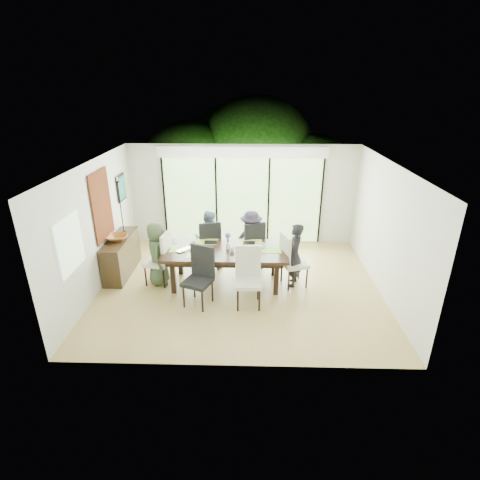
{
  "coord_description": "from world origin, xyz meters",
  "views": [
    {
      "loc": [
        0.21,
        -7.18,
        4.14
      ],
      "look_at": [
        0.0,
        0.25,
        1.0
      ],
      "focal_mm": 28.0,
      "sensor_mm": 36.0,
      "label": 1
    }
  ],
  "objects_px": {
    "chair_left_end": "(157,258)",
    "cup_a": "(194,244)",
    "table_top": "(226,251)",
    "chair_right_end": "(295,260)",
    "chair_near_right": "(248,278)",
    "laptop": "(185,250)",
    "vase": "(228,246)",
    "bowl": "(117,238)",
    "person_right_end": "(294,255)",
    "person_far_right": "(251,240)",
    "person_left_end": "(158,254)",
    "cup_b": "(232,249)",
    "chair_far_left": "(209,243)",
    "chair_near_left": "(197,278)",
    "chair_far_right": "(251,243)",
    "person_far_left": "(209,239)",
    "sideboard": "(121,256)",
    "cup_c": "(263,246)"
  },
  "relations": [
    {
      "from": "person_left_end",
      "to": "cup_b",
      "type": "distance_m",
      "value": 1.64
    },
    {
      "from": "cup_a",
      "to": "cup_b",
      "type": "height_order",
      "value": "cup_a"
    },
    {
      "from": "chair_near_left",
      "to": "cup_a",
      "type": "xyz_separation_m",
      "value": [
        -0.2,
        1.02,
        0.27
      ]
    },
    {
      "from": "person_far_left",
      "to": "chair_right_end",
      "type": "bearing_deg",
      "value": 164.73
    },
    {
      "from": "table_top",
      "to": "person_far_right",
      "type": "distance_m",
      "value": 1.0
    },
    {
      "from": "chair_far_right",
      "to": "person_left_end",
      "type": "height_order",
      "value": "person_left_end"
    },
    {
      "from": "chair_right_end",
      "to": "person_far_right",
      "type": "height_order",
      "value": "person_far_right"
    },
    {
      "from": "chair_right_end",
      "to": "chair_far_left",
      "type": "relative_size",
      "value": 1.0
    },
    {
      "from": "chair_right_end",
      "to": "chair_near_left",
      "type": "xyz_separation_m",
      "value": [
        -2.0,
        -0.87,
        0.0
      ]
    },
    {
      "from": "person_right_end",
      "to": "cup_a",
      "type": "height_order",
      "value": "person_right_end"
    },
    {
      "from": "table_top",
      "to": "chair_right_end",
      "type": "xyz_separation_m",
      "value": [
        1.5,
        0.0,
        -0.19
      ]
    },
    {
      "from": "chair_right_end",
      "to": "chair_near_right",
      "type": "xyz_separation_m",
      "value": [
        -1.0,
        -0.87,
        0.0
      ]
    },
    {
      "from": "chair_left_end",
      "to": "sideboard",
      "type": "distance_m",
      "value": 1.07
    },
    {
      "from": "person_left_end",
      "to": "bowl",
      "type": "bearing_deg",
      "value": 62.32
    },
    {
      "from": "sideboard",
      "to": "person_far_right",
      "type": "bearing_deg",
      "value": 7.2
    },
    {
      "from": "person_left_end",
      "to": "cup_c",
      "type": "height_order",
      "value": "person_left_end"
    },
    {
      "from": "chair_far_right",
      "to": "person_far_left",
      "type": "height_order",
      "value": "person_far_left"
    },
    {
      "from": "chair_left_end",
      "to": "bowl",
      "type": "bearing_deg",
      "value": -100.56
    },
    {
      "from": "chair_right_end",
      "to": "person_far_right",
      "type": "distance_m",
      "value": 1.27
    },
    {
      "from": "chair_left_end",
      "to": "cup_a",
      "type": "distance_m",
      "value": 0.86
    },
    {
      "from": "chair_near_left",
      "to": "person_far_right",
      "type": "relative_size",
      "value": 0.85
    },
    {
      "from": "person_far_right",
      "to": "cup_a",
      "type": "relative_size",
      "value": 10.4
    },
    {
      "from": "chair_near_right",
      "to": "chair_near_left",
      "type": "bearing_deg",
      "value": 177.37
    },
    {
      "from": "chair_right_end",
      "to": "chair_near_right",
      "type": "bearing_deg",
      "value": 113.85
    },
    {
      "from": "chair_right_end",
      "to": "laptop",
      "type": "height_order",
      "value": "chair_right_end"
    },
    {
      "from": "cup_b",
      "to": "vase",
      "type": "bearing_deg",
      "value": 123.69
    },
    {
      "from": "vase",
      "to": "bowl",
      "type": "height_order",
      "value": "bowl"
    },
    {
      "from": "person_left_end",
      "to": "vase",
      "type": "height_order",
      "value": "person_left_end"
    },
    {
      "from": "chair_far_right",
      "to": "cup_a",
      "type": "distance_m",
      "value": 1.46
    },
    {
      "from": "person_right_end",
      "to": "person_far_right",
      "type": "bearing_deg",
      "value": -118.01
    },
    {
      "from": "vase",
      "to": "cup_c",
      "type": "bearing_deg",
      "value": 3.81
    },
    {
      "from": "vase",
      "to": "sideboard",
      "type": "bearing_deg",
      "value": 170.9
    },
    {
      "from": "chair_near_right",
      "to": "person_right_end",
      "type": "distance_m",
      "value": 1.31
    },
    {
      "from": "table_top",
      "to": "chair_right_end",
      "type": "bearing_deg",
      "value": 0.0
    },
    {
      "from": "chair_left_end",
      "to": "chair_near_left",
      "type": "relative_size",
      "value": 1.0
    },
    {
      "from": "person_far_left",
      "to": "cup_c",
      "type": "relative_size",
      "value": 10.4
    },
    {
      "from": "person_right_end",
      "to": "vase",
      "type": "distance_m",
      "value": 1.44
    },
    {
      "from": "sideboard",
      "to": "laptop",
      "type": "bearing_deg",
      "value": -18.97
    },
    {
      "from": "person_left_end",
      "to": "person_far_right",
      "type": "relative_size",
      "value": 1.0
    },
    {
      "from": "chair_far_right",
      "to": "person_left_end",
      "type": "distance_m",
      "value": 2.2
    },
    {
      "from": "chair_near_right",
      "to": "person_far_right",
      "type": "height_order",
      "value": "person_far_right"
    },
    {
      "from": "person_left_end",
      "to": "cup_c",
      "type": "bearing_deg",
      "value": -95.33
    },
    {
      "from": "person_right_end",
      "to": "person_far_left",
      "type": "height_order",
      "value": "same"
    },
    {
      "from": "cup_a",
      "to": "table_top",
      "type": "bearing_deg",
      "value": -12.09
    },
    {
      "from": "person_right_end",
      "to": "cup_c",
      "type": "bearing_deg",
      "value": -84.63
    },
    {
      "from": "bowl",
      "to": "chair_right_end",
      "type": "bearing_deg",
      "value": -5.07
    },
    {
      "from": "chair_far_right",
      "to": "cup_b",
      "type": "bearing_deg",
      "value": 46.59
    },
    {
      "from": "vase",
      "to": "cup_a",
      "type": "height_order",
      "value": "vase"
    },
    {
      "from": "chair_near_right",
      "to": "laptop",
      "type": "bearing_deg",
      "value": 147.67
    },
    {
      "from": "table_top",
      "to": "bowl",
      "type": "relative_size",
      "value": 5.75
    }
  ]
}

